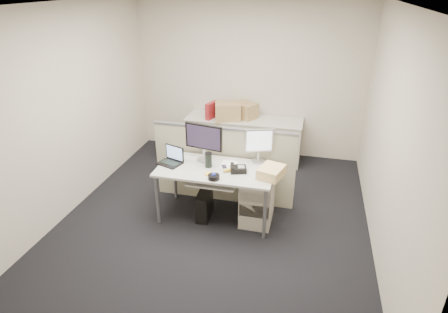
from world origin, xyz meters
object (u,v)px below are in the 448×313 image
(monitor_main, at_px, (204,143))
(laptop, at_px, (169,156))
(desk, at_px, (216,173))
(desk_phone, at_px, (238,169))

(monitor_main, relative_size, laptop, 1.75)
(desk, xyz_separation_m, laptop, (-0.62, -0.02, 0.18))
(desk, distance_m, desk_phone, 0.32)
(monitor_main, bearing_deg, laptop, -143.87)
(monitor_main, height_order, laptop, monitor_main)
(laptop, height_order, desk_phone, laptop)
(monitor_main, height_order, desk_phone, monitor_main)
(laptop, relative_size, desk_phone, 1.49)
(desk, relative_size, laptop, 5.06)
(monitor_main, distance_m, desk_phone, 0.59)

